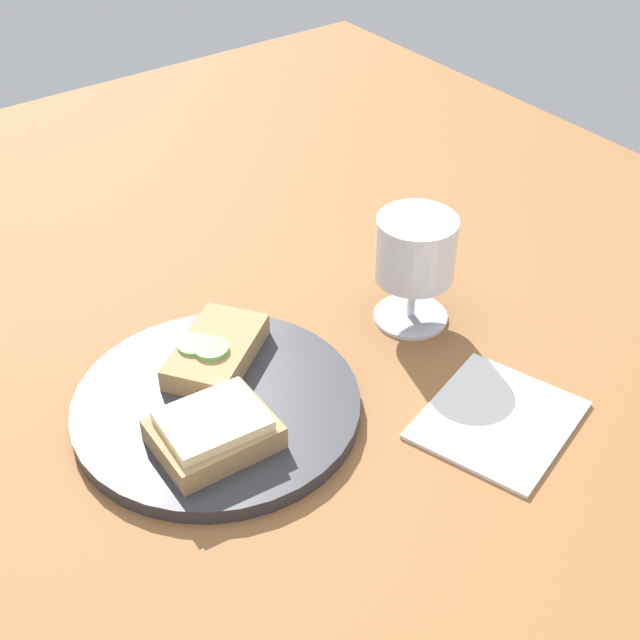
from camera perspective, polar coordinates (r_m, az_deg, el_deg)
The scene contains 6 objects.
wooden_table at distance 83.69cm, azimuth -7.24°, elevation -4.90°, with size 140.00×140.00×3.00cm, color brown.
plate at distance 79.42cm, azimuth -6.62°, elevation -5.48°, with size 25.41×25.41×1.44cm, color #333338.
sandwich_with_cheese at distance 74.07cm, azimuth -6.82°, elevation -7.06°, with size 9.87×7.98×3.11cm.
sandwich_with_cucumber at distance 82.18cm, azimuth -6.69°, elevation -2.00°, with size 12.55×11.49×2.67cm.
wine_glass at distance 85.86cm, azimuth 6.11°, elevation 4.24°, with size 7.82×7.82×11.55cm.
napkin at distance 79.88cm, azimuth 11.31°, elevation -6.29°, with size 13.46×11.86×0.40cm, color white.
Camera 1 is at (-27.79, -55.55, 57.59)cm, focal length 50.00 mm.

